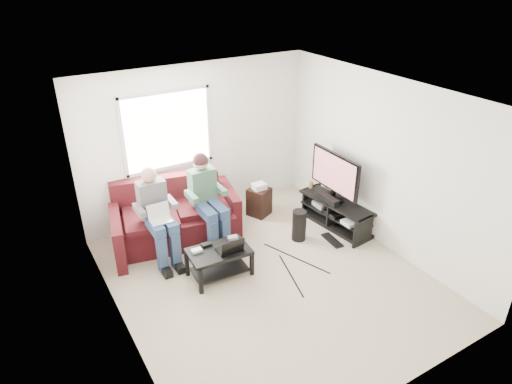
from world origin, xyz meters
TOP-DOWN VIEW (x-y plane):
  - floor at (0.00, 0.00)m, footprint 4.50×4.50m
  - ceiling at (0.00, 0.00)m, footprint 4.50×4.50m
  - wall_back at (0.00, 2.25)m, footprint 4.50×0.00m
  - wall_front at (0.00, -2.25)m, footprint 4.50×0.00m
  - wall_left at (-2.00, 0.00)m, footprint 0.00×4.50m
  - wall_right at (2.00, 0.00)m, footprint 0.00×4.50m
  - window at (-0.50, 2.23)m, footprint 1.48×0.04m
  - sofa at (-0.71, 1.66)m, footprint 2.22×1.30m
  - person_left at (-1.11, 1.28)m, footprint 0.40×0.71m
  - person_right at (-0.31, 1.30)m, footprint 0.40×0.71m
  - laptop_silver at (-1.11, 1.13)m, footprint 0.38×0.33m
  - coffee_table at (-0.56, 0.43)m, footprint 0.88×0.58m
  - laptop_black at (-0.44, 0.35)m, footprint 0.34×0.25m
  - controller_a at (-0.84, 0.55)m, footprint 0.14×0.09m
  - controller_b at (-0.66, 0.61)m, footprint 0.14×0.10m
  - controller_c at (-0.26, 0.58)m, footprint 0.15×0.11m
  - tv_stand at (1.71, 0.64)m, footprint 0.57×1.41m
  - tv at (1.71, 0.74)m, footprint 0.12×1.10m
  - soundbar at (1.59, 0.74)m, footprint 0.12×0.50m
  - drink_cup at (1.66, 1.27)m, footprint 0.08×0.08m
  - console_white at (1.71, 0.24)m, footprint 0.30×0.22m
  - console_grey at (1.71, 0.94)m, footprint 0.34×0.26m
  - console_black at (1.71, 0.59)m, footprint 0.38×0.30m
  - subwoofer at (0.95, 0.61)m, footprint 0.22×0.22m
  - keyboard_floor at (1.37, 0.28)m, footprint 0.19×0.45m
  - end_table at (0.82, 1.62)m, footprint 0.33×0.33m

SIDE VIEW (x-z plane):
  - floor at x=0.00m, z-range 0.00..0.00m
  - keyboard_floor at x=1.37m, z-range 0.00..0.02m
  - tv_stand at x=1.71m, z-range -0.02..0.43m
  - subwoofer at x=0.95m, z-range 0.00..0.51m
  - end_table at x=0.82m, z-range -0.03..0.56m
  - console_white at x=1.71m, z-range 0.24..0.30m
  - console_black at x=1.71m, z-range 0.24..0.31m
  - console_grey at x=1.71m, z-range 0.24..0.32m
  - coffee_table at x=-0.56m, z-range 0.10..0.52m
  - sofa at x=-0.71m, z-range -0.13..0.82m
  - controller_a at x=-0.84m, z-range 0.42..0.46m
  - controller_b at x=-0.66m, z-range 0.42..0.46m
  - controller_c at x=-0.26m, z-range 0.42..0.46m
  - soundbar at x=1.59m, z-range 0.45..0.55m
  - drink_cup at x=1.66m, z-range 0.45..0.57m
  - laptop_black at x=-0.44m, z-range 0.42..0.66m
  - laptop_silver at x=-1.11m, z-range 0.65..0.89m
  - person_left at x=-1.11m, z-range 0.08..1.48m
  - person_right at x=-0.31m, z-range 0.12..1.56m
  - tv at x=1.71m, z-range 0.51..1.32m
  - wall_back at x=0.00m, z-range -0.95..3.55m
  - wall_front at x=0.00m, z-range -0.95..3.55m
  - wall_left at x=-2.00m, z-range -0.95..3.55m
  - wall_right at x=2.00m, z-range -0.95..3.55m
  - window at x=-0.50m, z-range 0.96..2.24m
  - ceiling at x=0.00m, z-range 2.60..2.60m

